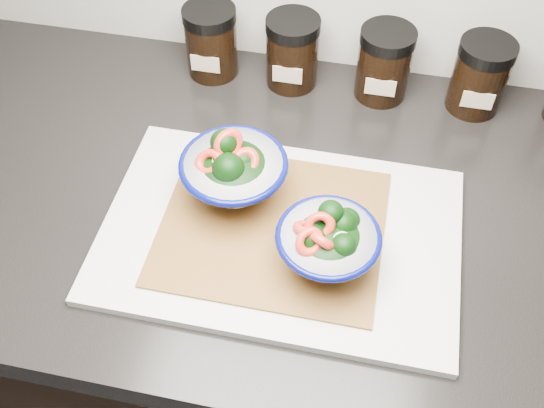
% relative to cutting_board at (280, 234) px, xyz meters
% --- Properties ---
extents(cabinet, '(3.43, 0.58, 0.86)m').
position_rel_cutting_board_xyz_m(cabinet, '(0.17, 0.07, -0.48)').
color(cabinet, black).
rests_on(cabinet, ground).
extents(countertop, '(3.50, 0.60, 0.04)m').
position_rel_cutting_board_xyz_m(countertop, '(0.17, 0.07, -0.03)').
color(countertop, black).
rests_on(countertop, cabinet).
extents(cutting_board, '(0.45, 0.30, 0.01)m').
position_rel_cutting_board_xyz_m(cutting_board, '(0.00, 0.00, 0.00)').
color(cutting_board, silver).
rests_on(cutting_board, countertop).
extents(bamboo_mat, '(0.28, 0.24, 0.00)m').
position_rel_cutting_board_xyz_m(bamboo_mat, '(-0.01, 0.00, 0.01)').
color(bamboo_mat, '#9B652E').
rests_on(bamboo_mat, cutting_board).
extents(bowl_left, '(0.14, 0.14, 0.11)m').
position_rel_cutting_board_xyz_m(bowl_left, '(-0.07, 0.04, 0.05)').
color(bowl_left, white).
rests_on(bowl_left, bamboo_mat).
extents(bowl_right, '(0.12, 0.12, 0.09)m').
position_rel_cutting_board_xyz_m(bowl_right, '(0.06, -0.04, 0.05)').
color(bowl_right, white).
rests_on(bowl_right, bamboo_mat).
extents(spice_jar_a, '(0.08, 0.08, 0.11)m').
position_rel_cutting_board_xyz_m(spice_jar_a, '(-0.17, 0.31, 0.05)').
color(spice_jar_a, black).
rests_on(spice_jar_a, countertop).
extents(spice_jar_b, '(0.08, 0.08, 0.11)m').
position_rel_cutting_board_xyz_m(spice_jar_b, '(-0.04, 0.31, 0.05)').
color(spice_jar_b, black).
rests_on(spice_jar_b, countertop).
extents(spice_jar_c, '(0.08, 0.08, 0.11)m').
position_rel_cutting_board_xyz_m(spice_jar_c, '(0.10, 0.31, 0.05)').
color(spice_jar_c, black).
rests_on(spice_jar_c, countertop).
extents(spice_jar_d, '(0.08, 0.08, 0.11)m').
position_rel_cutting_board_xyz_m(spice_jar_d, '(0.24, 0.31, 0.05)').
color(spice_jar_d, black).
rests_on(spice_jar_d, countertop).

